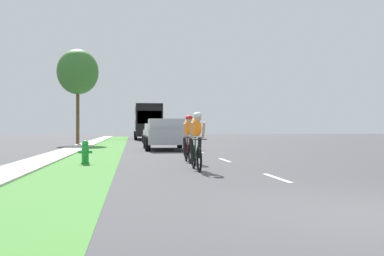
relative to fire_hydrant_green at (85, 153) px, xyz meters
The scene contains 11 objects.
ground_plane 12.10m from the fire_hydrant_green, 66.67° to the left, with size 120.00×120.00×0.00m, color #424244.
grass_verge 11.11m from the fire_hydrant_green, 90.00° to the left, with size 2.11×70.00×0.01m, color #478438.
sidewalk_concrete 11.23m from the fire_hydrant_green, 98.59° to the left, with size 1.25×70.00×0.10m, color #B2ADA3.
lane_markings_center 15.85m from the fire_hydrant_green, 72.41° to the left, with size 0.12×52.20×0.01m.
fire_hydrant_green is the anchor object (origin of this frame).
cyclist_lead 4.09m from the fire_hydrant_green, 37.74° to the right, with size 0.42×1.72×1.58m.
cyclist_trailing 3.39m from the fire_hydrant_green, ahead, with size 0.42×1.72×1.58m.
pickup_silver 9.54m from the fire_hydrant_green, 70.07° to the left, with size 2.22×5.10×1.64m.
sedan_white 20.11m from the fire_hydrant_green, 80.58° to the left, with size 1.98×4.30×1.52m.
bus_black 31.62m from the fire_hydrant_green, 84.35° to the left, with size 2.78×11.60×3.48m.
street_tree_near 18.69m from the fire_hydrant_green, 97.66° to the left, with size 2.96×2.96×6.89m.
Camera 1 is at (-3.32, -5.11, 1.14)m, focal length 40.05 mm.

